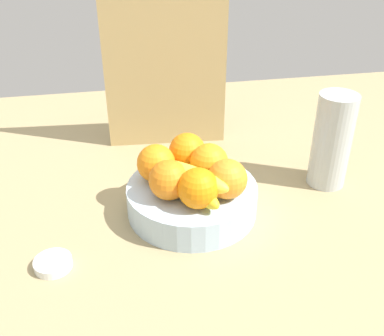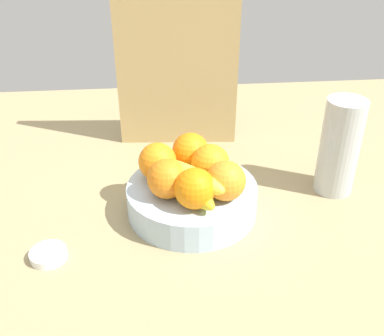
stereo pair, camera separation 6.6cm
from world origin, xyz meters
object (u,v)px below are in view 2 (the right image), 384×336
Objects in this scene: orange_front_right at (191,151)px; orange_top_stack at (226,181)px; fruit_bowl at (192,199)px; orange_front_left at (210,163)px; orange_center at (158,162)px; jar_lid at (49,255)px; cutting_board at (177,71)px; orange_back_right at (195,189)px; banana_bunch at (186,180)px; thermos_tumbler at (340,147)px; orange_back_left at (167,179)px.

orange_front_right is 1.00× the size of orange_top_stack.
orange_front_left is (3.70, 1.99, 6.53)cm from fruit_bowl.
orange_center and orange_top_stack have the same top height.
jar_lid is at bearing -156.35° from fruit_bowl.
cutting_board is at bearing 100.35° from orange_top_stack.
orange_back_right is at bearing -90.99° from fruit_bowl.
orange_center is (-6.27, 3.51, 6.53)cm from fruit_bowl.
banana_bunch is at bearing -100.11° from orange_front_right.
orange_front_right is 29.67cm from thermos_tumbler.
orange_front_right is 9.79cm from banana_bunch.
orange_center is 1.00× the size of orange_back_left.
thermos_tumbler reaches higher than fruit_bowl.
orange_top_stack is 7.20cm from banana_bunch.
fruit_bowl is 9.65cm from orange_top_stack.
banana_bunch is (4.94, -6.04, -0.56)cm from orange_center.
orange_top_stack is at bearing -8.62° from orange_back_left.
orange_center is 0.37× the size of thermos_tumbler.
fruit_bowl is at bearing -29.27° from orange_center.
orange_front_right is 13.45cm from orange_back_right.
jar_lid is at bearing -163.87° from thermos_tumbler.
orange_back_right is 4.06cm from banana_bunch.
orange_center is at bearing 129.27° from banana_bunch.
cutting_board reaches higher than orange_back_left.
cutting_board is (-1.00, 22.55, 8.60)cm from orange_front_right.
orange_front_left is 1.00× the size of orange_center.
thermos_tumbler is at bearing 20.79° from orange_top_stack.
jar_lid is at bearing -169.25° from orange_back_right.
orange_front_left and orange_back_left have the same top height.
fruit_bowl is 3.40× the size of orange_back_right.
banana_bunch is 2.70× the size of jar_lid.
orange_top_stack reaches higher than fruit_bowl.
orange_front_left is at bearing 24.26° from jar_lid.
orange_front_left is 29.28cm from cutting_board.
jar_lid is (-25.40, -4.82, -8.66)cm from orange_back_right.
orange_back_left reaches higher than jar_lid.
thermos_tumbler reaches higher than orange_front_right.
fruit_bowl is 3.40× the size of orange_center.
orange_center is at bearing -97.83° from cutting_board.
cutting_board is 1.80× the size of thermos_tumbler.
jar_lid is (-20.79, -8.36, -8.66)cm from orange_back_left.
orange_back_left is at bearing -150.28° from orange_front_left.
orange_center is 6.51cm from orange_back_left.
orange_back_left and orange_top_stack have the same top height.
orange_front_right reaches higher than banana_bunch.
orange_front_right is at bearing -83.09° from cutting_board.
orange_back_right reaches higher than banana_bunch.
thermos_tumbler reaches higher than orange_back_left.
orange_front_right is 0.20× the size of cutting_board.
orange_back_left is 1.17× the size of jar_lid.
orange_back_right is (4.61, -3.53, 0.00)cm from orange_back_left.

